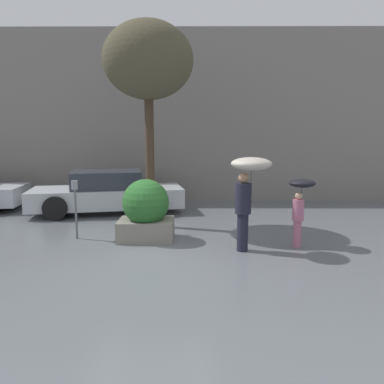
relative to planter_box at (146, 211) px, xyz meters
The scene contains 8 objects.
ground_plane 1.47m from the planter_box, 79.87° to the right, with size 40.00×40.00×0.00m, color slate.
building_facade 5.71m from the planter_box, 87.46° to the left, with size 18.00×0.30×6.00m.
planter_box is the anchor object (origin of this frame).
person_adult 2.45m from the planter_box, 21.38° to the right, with size 0.81×0.81×1.93m.
person_child 3.39m from the planter_box, ahead, with size 0.56×0.56×1.45m.
parked_car_near 3.45m from the planter_box, 117.18° to the left, with size 4.79×2.61×1.28m.
street_tree 3.69m from the planter_box, 91.84° to the left, with size 2.23×2.23×5.13m.
parking_meter 1.63m from the planter_box, behind, with size 0.14×0.14×1.35m.
Camera 1 is at (0.86, -6.99, 2.36)m, focal length 35.00 mm.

